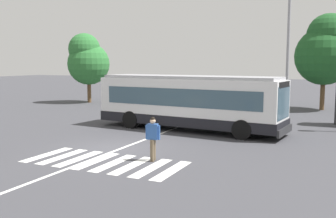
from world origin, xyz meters
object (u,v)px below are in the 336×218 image
Objects in this scene: pedestrian_crossing_street at (153,136)px; parked_car_silver at (269,104)px; twin_arm_street_lamp at (289,30)px; background_tree_left at (87,60)px; city_transit_bus at (189,102)px; parked_car_black at (231,103)px; parked_car_blue at (199,101)px; background_tree_right at (326,50)px; parked_car_white at (167,100)px.

parked_car_silver is at bearing 84.27° from pedestrian_crossing_street.
background_tree_left is (-18.77, 3.32, -1.88)m from twin_arm_street_lamp.
twin_arm_street_lamp reaches higher than city_transit_bus.
parked_car_black is 1.00× the size of parked_car_silver.
parked_car_black is at bearing -2.11° from parked_car_blue.
twin_arm_street_lamp is at bearing -10.03° from background_tree_left.
background_tree_left reaches higher than city_transit_bus.
parked_car_blue is 0.61× the size of background_tree_right.
twin_arm_street_lamp is (9.71, -1.81, 5.20)m from parked_car_white.
pedestrian_crossing_street is 15.06m from twin_arm_street_lamp.
pedestrian_crossing_street is at bearing -85.34° from parked_car_black.
background_tree_right is at bearing 21.71° from parked_car_white.
parked_car_silver is at bearing -126.11° from background_tree_right.
city_transit_bus is 9.07m from parked_car_blue.
parked_car_white and parked_car_blue have the same top height.
parked_car_silver is at bearing 0.95° from parked_car_black.
city_transit_bus reaches higher than parked_car_blue.
city_transit_bus is at bearing -73.45° from parked_car_blue.
parked_car_white is at bearing -158.29° from background_tree_right.
twin_arm_street_lamp is at bearing -10.57° from parked_car_white.
parked_car_silver is at bearing -0.14° from parked_car_white.
twin_arm_street_lamp is (3.00, 13.89, 5.00)m from pedestrian_crossing_street.
parked_car_blue is 1.00× the size of parked_car_silver.
city_transit_bus is 9.12m from parked_car_silver.
parked_car_black is (2.65, -0.10, 0.00)m from parked_car_blue.
parked_car_white is at bearing 179.86° from parked_car_silver.
city_transit_bus reaches higher than pedestrian_crossing_street.
parked_car_black is 0.47× the size of twin_arm_street_lamp.
parked_car_white is at bearing -179.39° from parked_car_blue.
background_tree_right is at bearing 37.05° from parked_car_black.
parked_car_silver is (2.85, 0.05, 0.00)m from parked_car_black.
parked_car_blue is 10.82m from background_tree_right.
twin_arm_street_lamp reaches higher than background_tree_left.
parked_car_black is at bearing 89.49° from city_transit_bus.
twin_arm_street_lamp reaches higher than parked_car_black.
twin_arm_street_lamp reaches higher than pedestrian_crossing_street.
pedestrian_crossing_street is 15.69m from parked_car_black.
parked_car_blue is at bearing -7.12° from background_tree_left.
parked_car_blue is (-3.92, 15.73, -0.20)m from pedestrian_crossing_street.
parked_car_black and parked_car_silver have the same top height.
pedestrian_crossing_street is 21.31m from background_tree_right.
city_transit_bus is at bearing -58.12° from parked_car_white.
twin_arm_street_lamp is at bearing 77.83° from pedestrian_crossing_street.
background_tree_left is at bearing 173.79° from parked_car_black.
parked_car_silver is 7.05m from background_tree_right.
parked_car_silver is 0.71× the size of background_tree_left.
city_transit_bus is 15.06m from background_tree_right.
background_tree_left is at bearing 132.51° from pedestrian_crossing_street.
background_tree_left is (-11.86, 1.48, 3.32)m from parked_car_blue.
parked_car_white and parked_car_silver have the same top height.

